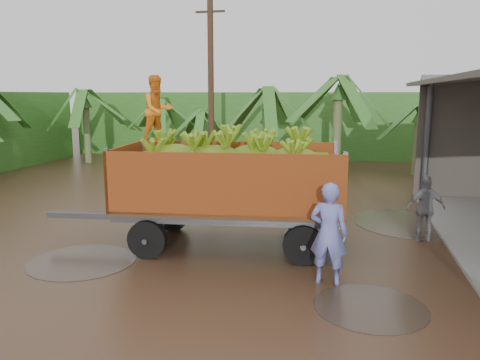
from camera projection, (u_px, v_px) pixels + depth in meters
name	position (u px, v px, depth m)	size (l,w,h in m)	color
ground	(233.00, 237.00, 11.60)	(100.00, 100.00, 0.00)	black
hedge_north	(263.00, 124.00, 27.06)	(22.00, 3.00, 3.60)	#2D661E
banana_trailer	(229.00, 182.00, 10.67)	(7.05, 2.91, 3.92)	#B74E1A
man_blue	(329.00, 234.00, 8.58)	(0.70, 0.46, 1.92)	#666CBB
man_grey	(426.00, 208.00, 11.15)	(0.93, 0.39, 1.59)	gray
utility_pole	(211.00, 89.00, 19.10)	(1.20, 0.24, 7.26)	#47301E
banana_plants	(159.00, 134.00, 19.11)	(24.71, 20.21, 4.40)	#2D661E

